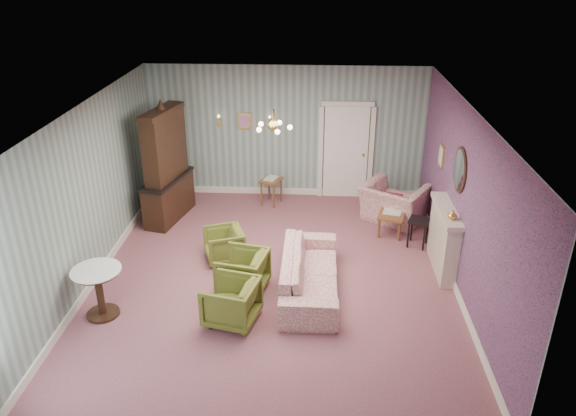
# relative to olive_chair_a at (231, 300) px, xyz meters

# --- Properties ---
(floor) EXTENTS (7.00, 7.00, 0.00)m
(floor) POSITION_rel_olive_chair_a_xyz_m (0.55, 1.28, -0.37)
(floor) COLOR #884F5B
(floor) RESTS_ON ground
(ceiling) EXTENTS (7.00, 7.00, 0.00)m
(ceiling) POSITION_rel_olive_chair_a_xyz_m (0.55, 1.28, 2.53)
(ceiling) COLOR white
(ceiling) RESTS_ON ground
(wall_back) EXTENTS (6.00, 0.00, 6.00)m
(wall_back) POSITION_rel_olive_chair_a_xyz_m (0.55, 4.78, 1.08)
(wall_back) COLOR slate
(wall_back) RESTS_ON ground
(wall_front) EXTENTS (6.00, 0.00, 6.00)m
(wall_front) POSITION_rel_olive_chair_a_xyz_m (0.55, -2.22, 1.08)
(wall_front) COLOR slate
(wall_front) RESTS_ON ground
(wall_left) EXTENTS (0.00, 7.00, 7.00)m
(wall_left) POSITION_rel_olive_chair_a_xyz_m (-2.45, 1.28, 1.08)
(wall_left) COLOR slate
(wall_left) RESTS_ON ground
(wall_right) EXTENTS (0.00, 7.00, 7.00)m
(wall_right) POSITION_rel_olive_chair_a_xyz_m (3.55, 1.28, 1.08)
(wall_right) COLOR slate
(wall_right) RESTS_ON ground
(wall_right_floral) EXTENTS (0.00, 7.00, 7.00)m
(wall_right_floral) POSITION_rel_olive_chair_a_xyz_m (3.54, 1.28, 1.08)
(wall_right_floral) COLOR #AE5782
(wall_right_floral) RESTS_ON ground
(door) EXTENTS (1.12, 0.12, 2.16)m
(door) POSITION_rel_olive_chair_a_xyz_m (1.85, 4.74, 0.71)
(door) COLOR white
(door) RESTS_ON floor
(olive_chair_a) EXTENTS (0.84, 0.87, 0.75)m
(olive_chair_a) POSITION_rel_olive_chair_a_xyz_m (0.00, 0.00, 0.00)
(olive_chair_a) COLOR #5C6322
(olive_chair_a) RESTS_ON floor
(olive_chair_b) EXTENTS (0.83, 0.86, 0.75)m
(olive_chair_b) POSITION_rel_olive_chair_a_xyz_m (0.06, 0.84, 0.00)
(olive_chair_b) COLOR #5C6322
(olive_chair_b) RESTS_ON floor
(olive_chair_c) EXTENTS (0.78, 0.81, 0.66)m
(olive_chair_c) POSITION_rel_olive_chair_a_xyz_m (-0.39, 1.78, -0.04)
(olive_chair_c) COLOR #5C6322
(olive_chair_c) RESTS_ON floor
(sofa_chintz) EXTENTS (0.68, 2.29, 0.89)m
(sofa_chintz) POSITION_rel_olive_chair_a_xyz_m (1.15, 0.89, 0.07)
(sofa_chintz) COLOR #9A3E56
(sofa_chintz) RESTS_ON floor
(wingback_chair) EXTENTS (1.42, 1.29, 1.04)m
(wingback_chair) POSITION_rel_olive_chair_a_xyz_m (2.81, 3.55, 0.15)
(wingback_chair) COLOR #9A3E56
(wingback_chair) RESTS_ON floor
(dresser) EXTENTS (0.82, 1.54, 2.44)m
(dresser) POSITION_rel_olive_chair_a_xyz_m (-1.79, 3.44, 0.85)
(dresser) COLOR black
(dresser) RESTS_ON floor
(fireplace) EXTENTS (0.30, 1.40, 1.16)m
(fireplace) POSITION_rel_olive_chair_a_xyz_m (3.41, 1.68, 0.21)
(fireplace) COLOR beige
(fireplace) RESTS_ON floor
(mantel_vase) EXTENTS (0.15, 0.15, 0.15)m
(mantel_vase) POSITION_rel_olive_chair_a_xyz_m (3.39, 1.28, 0.86)
(mantel_vase) COLOR gold
(mantel_vase) RESTS_ON fireplace
(oval_mirror) EXTENTS (0.04, 0.76, 0.84)m
(oval_mirror) POSITION_rel_olive_chair_a_xyz_m (3.51, 1.68, 1.48)
(oval_mirror) COLOR white
(oval_mirror) RESTS_ON wall_right
(framed_print) EXTENTS (0.04, 0.34, 0.42)m
(framed_print) POSITION_rel_olive_chair_a_xyz_m (3.52, 3.03, 1.23)
(framed_print) COLOR gold
(framed_print) RESTS_ON wall_right
(coffee_table) EXTENTS (0.69, 0.96, 0.44)m
(coffee_table) POSITION_rel_olive_chair_a_xyz_m (2.73, 3.07, -0.15)
(coffee_table) COLOR brown
(coffee_table) RESTS_ON floor
(side_table_black) EXTENTS (0.47, 0.47, 0.54)m
(side_table_black) POSITION_rel_olive_chair_a_xyz_m (3.13, 2.49, -0.10)
(side_table_black) COLOR black
(side_table_black) RESTS_ON floor
(pedestal_table) EXTENTS (0.91, 0.91, 0.81)m
(pedestal_table) POSITION_rel_olive_chair_a_xyz_m (-1.99, 0.05, 0.03)
(pedestal_table) COLOR black
(pedestal_table) RESTS_ON floor
(nesting_table) EXTENTS (0.53, 0.59, 0.63)m
(nesting_table) POSITION_rel_olive_chair_a_xyz_m (0.25, 4.23, -0.06)
(nesting_table) COLOR brown
(nesting_table) RESTS_ON floor
(gilt_mirror_back) EXTENTS (0.28, 0.06, 0.36)m
(gilt_mirror_back) POSITION_rel_olive_chair_a_xyz_m (-0.35, 4.74, 1.33)
(gilt_mirror_back) COLOR gold
(gilt_mirror_back) RESTS_ON wall_back
(sconce_left) EXTENTS (0.16, 0.12, 0.30)m
(sconce_left) POSITION_rel_olive_chair_a_xyz_m (-0.90, 4.72, 1.33)
(sconce_left) COLOR gold
(sconce_left) RESTS_ON wall_back
(sconce_right) EXTENTS (0.16, 0.12, 0.30)m
(sconce_right) POSITION_rel_olive_chair_a_xyz_m (0.20, 4.72, 1.33)
(sconce_right) COLOR gold
(sconce_right) RESTS_ON wall_back
(chandelier) EXTENTS (0.56, 0.56, 0.36)m
(chandelier) POSITION_rel_olive_chair_a_xyz_m (0.55, 1.28, 2.26)
(chandelier) COLOR gold
(chandelier) RESTS_ON ceiling
(burgundy_cushion) EXTENTS (0.41, 0.28, 0.39)m
(burgundy_cushion) POSITION_rel_olive_chair_a_xyz_m (2.76, 3.40, 0.11)
(burgundy_cushion) COLOR maroon
(burgundy_cushion) RESTS_ON wingback_chair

